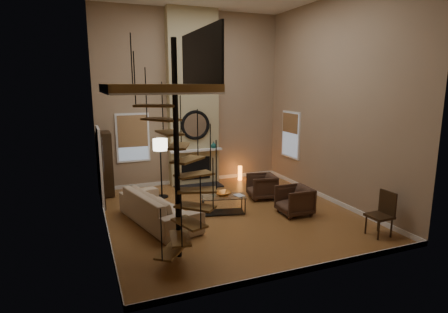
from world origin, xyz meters
name	(u,v)px	position (x,y,z in m)	size (l,w,h in m)	color
ground	(230,213)	(0.00, 0.00, -0.01)	(6.00, 6.50, 0.01)	#AA7036
back_wall	(191,99)	(0.00, 3.25, 2.75)	(6.00, 0.02, 5.50)	#9C8264
front_wall	(309,116)	(0.00, -3.25, 2.75)	(6.00, 0.02, 5.50)	#9C8264
left_wall	(98,108)	(-3.00, 0.00, 2.75)	(0.02, 6.50, 5.50)	#9C8264
right_wall	(333,102)	(3.00, 0.00, 2.75)	(0.02, 6.50, 5.50)	#9C8264
baseboard_back	(193,180)	(0.00, 3.24, 0.06)	(6.00, 0.02, 0.12)	white
baseboard_front	(301,271)	(0.00, -3.24, 0.06)	(6.00, 0.02, 0.12)	white
baseboard_left	(107,228)	(-2.99, 0.00, 0.06)	(0.02, 6.50, 0.12)	white
baseboard_right	(327,198)	(2.99, 0.00, 0.06)	(0.02, 6.50, 0.12)	white
chimney_breast	(193,99)	(0.00, 3.06, 2.75)	(1.60, 0.38, 5.50)	tan
hearth	(199,186)	(0.00, 2.57, 0.02)	(1.50, 0.60, 0.04)	black
firebox	(196,168)	(0.00, 2.86, 0.55)	(0.95, 0.02, 0.72)	black
mantel	(196,150)	(0.00, 2.78, 1.15)	(1.70, 0.18, 0.06)	white
mirror_frame	(195,125)	(0.00, 2.84, 1.95)	(0.94, 0.94, 0.10)	black
mirror_disc	(195,125)	(0.00, 2.85, 1.95)	(0.80, 0.80, 0.01)	white
vase_left	(179,147)	(-0.55, 2.82, 1.30)	(0.24, 0.24, 0.25)	black
vase_right	(214,145)	(0.60, 2.82, 1.28)	(0.20, 0.20, 0.21)	#164F49
window_back	(133,137)	(-1.90, 3.22, 1.62)	(1.02, 0.06, 1.52)	white
window_right	(291,134)	(2.97, 2.00, 1.63)	(0.06, 1.02, 1.52)	white
entry_door	(101,168)	(-2.95, 1.80, 1.05)	(0.10, 1.05, 2.16)	white
loft	(161,84)	(-2.04, -1.80, 3.24)	(1.70, 2.20, 1.09)	brown
spiral_stair	(178,165)	(-1.78, -1.79, 1.78)	(1.47, 1.47, 4.06)	black
hutch	(105,163)	(-2.79, 2.81, 0.95)	(0.39, 0.82, 1.84)	black
sofa	(158,207)	(-1.82, 0.03, 0.40)	(2.51, 0.98, 0.73)	tan
armchair_near	(264,186)	(1.39, 0.79, 0.35)	(0.74, 0.76, 0.69)	#432B1F
armchair_far	(297,200)	(1.57, -0.65, 0.35)	(0.76, 0.79, 0.71)	#432B1F
coffee_table	(223,202)	(-0.15, 0.08, 0.28)	(1.22, 0.81, 0.44)	silver
bowl	(223,194)	(-0.15, 0.13, 0.50)	(0.42, 0.42, 0.10)	orange
book	(238,196)	(0.20, -0.07, 0.46)	(0.20, 0.27, 0.03)	gray
floor_lamp	(160,149)	(-1.32, 1.96, 1.41)	(0.41, 0.41, 1.71)	black
accent_lamp	(240,173)	(1.56, 2.86, 0.25)	(0.13, 0.13, 0.48)	orange
side_chair	(383,212)	(2.55, -2.46, 0.53)	(0.48, 0.48, 0.99)	black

